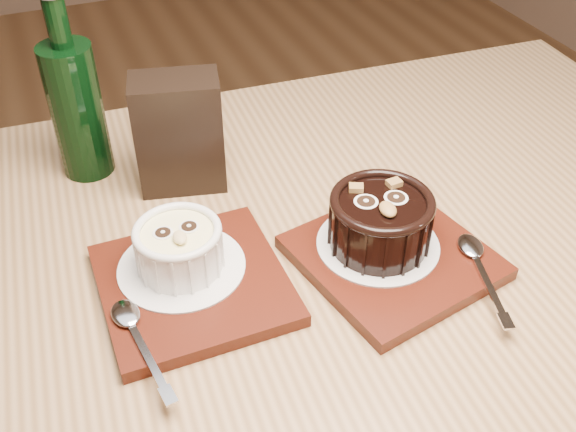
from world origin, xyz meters
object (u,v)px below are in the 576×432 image
(green_bottle, at_px, (76,106))
(ramekin_white, at_px, (179,246))
(tray_right, at_px, (393,257))
(ramekin_dark, at_px, (381,219))
(tray_left, at_px, (193,285))
(table, at_px, (283,334))
(condiment_stand, at_px, (179,133))

(green_bottle, bearing_deg, ramekin_white, -76.47)
(tray_right, xyz_separation_m, ramekin_dark, (-0.01, 0.02, 0.04))
(ramekin_white, bearing_deg, tray_left, -74.37)
(table, height_order, tray_left, tray_left)
(tray_left, relative_size, green_bottle, 0.78)
(condiment_stand, bearing_deg, ramekin_dark, -53.06)
(green_bottle, bearing_deg, condiment_stand, -35.27)
(condiment_stand, bearing_deg, tray_left, -102.63)
(table, bearing_deg, green_bottle, 119.33)
(condiment_stand, bearing_deg, tray_right, -53.52)
(ramekin_white, bearing_deg, tray_right, -15.29)
(ramekin_white, height_order, condiment_stand, condiment_stand)
(tray_left, bearing_deg, condiment_stand, 77.37)
(ramekin_white, xyz_separation_m, condiment_stand, (0.05, 0.16, 0.03))
(table, bearing_deg, condiment_stand, 103.97)
(table, height_order, green_bottle, green_bottle)
(tray_left, height_order, green_bottle, green_bottle)
(tray_left, height_order, ramekin_dark, ramekin_dark)
(tray_right, xyz_separation_m, condiment_stand, (-0.16, 0.22, 0.06))
(tray_left, bearing_deg, ramekin_dark, -6.90)
(ramekin_white, distance_m, tray_right, 0.22)
(tray_left, relative_size, ramekin_white, 2.04)
(tray_left, height_order, tray_right, same)
(ramekin_white, bearing_deg, condiment_stand, 74.84)
(ramekin_white, relative_size, green_bottle, 0.38)
(tray_right, relative_size, green_bottle, 0.78)
(tray_right, bearing_deg, green_bottle, 132.16)
(tray_left, relative_size, tray_right, 1.00)
(ramekin_white, bearing_deg, table, -19.89)
(ramekin_white, relative_size, ramekin_dark, 0.82)
(ramekin_dark, bearing_deg, condiment_stand, 137.28)
(ramekin_dark, bearing_deg, tray_left, -176.55)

